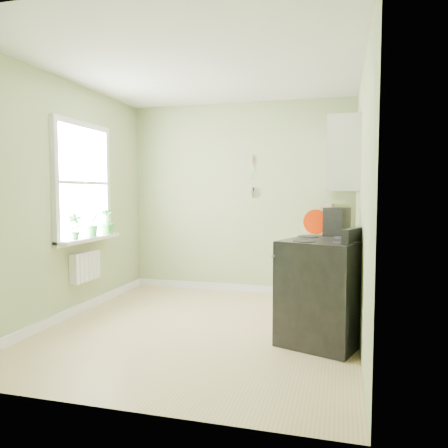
% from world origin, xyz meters
% --- Properties ---
extents(floor, '(3.20, 3.60, 0.02)m').
position_xyz_m(floor, '(0.00, 0.00, -0.01)').
color(floor, tan).
rests_on(floor, ground).
extents(ceiling, '(3.20, 3.60, 0.02)m').
position_xyz_m(ceiling, '(0.00, 0.00, 2.71)').
color(ceiling, white).
rests_on(ceiling, wall_back).
extents(wall_back, '(3.20, 0.02, 2.70)m').
position_xyz_m(wall_back, '(0.00, 1.81, 1.35)').
color(wall_back, '#A4B47A').
rests_on(wall_back, floor).
extents(wall_left, '(0.02, 3.60, 2.70)m').
position_xyz_m(wall_left, '(-1.61, 0.00, 1.35)').
color(wall_left, '#A4B47A').
rests_on(wall_left, floor).
extents(wall_right, '(0.02, 3.60, 2.70)m').
position_xyz_m(wall_right, '(1.61, 0.00, 1.35)').
color(wall_right, '#A4B47A').
rests_on(wall_right, floor).
extents(base_cabinets, '(0.60, 1.60, 0.87)m').
position_xyz_m(base_cabinets, '(1.30, 1.00, 0.43)').
color(base_cabinets, white).
rests_on(base_cabinets, floor).
extents(countertop, '(0.64, 1.60, 0.04)m').
position_xyz_m(countertop, '(1.29, 1.00, 0.89)').
color(countertop, beige).
rests_on(countertop, base_cabinets).
extents(upper_cabinets, '(0.35, 1.40, 0.80)m').
position_xyz_m(upper_cabinets, '(1.43, 1.10, 1.85)').
color(upper_cabinets, white).
rests_on(upper_cabinets, wall_right).
extents(window, '(0.06, 1.14, 1.44)m').
position_xyz_m(window, '(-1.58, 0.30, 1.55)').
color(window, white).
rests_on(window, wall_left).
extents(window_sill, '(0.18, 1.14, 0.04)m').
position_xyz_m(window_sill, '(-1.51, 0.30, 0.88)').
color(window_sill, white).
rests_on(window_sill, wall_left).
extents(radiator, '(0.12, 0.50, 0.35)m').
position_xyz_m(radiator, '(-1.54, 0.25, 0.55)').
color(radiator, white).
rests_on(radiator, wall_left).
extents(wall_utensils, '(0.02, 0.14, 0.58)m').
position_xyz_m(wall_utensils, '(0.20, 1.78, 1.56)').
color(wall_utensils, beige).
rests_on(wall_utensils, wall_back).
extents(stove, '(0.95, 1.00, 1.12)m').
position_xyz_m(stove, '(1.28, -0.08, 0.50)').
color(stove, black).
rests_on(stove, floor).
extents(stand_mixer, '(0.23, 0.36, 0.41)m').
position_xyz_m(stand_mixer, '(1.23, 1.74, 1.09)').
color(stand_mixer, '#B2B2B7').
rests_on(stand_mixer, countertop).
extents(kettle, '(0.17, 0.10, 0.17)m').
position_xyz_m(kettle, '(1.05, 1.72, 0.99)').
color(kettle, silver).
rests_on(kettle, countertop).
extents(coffee_maker, '(0.28, 0.29, 0.37)m').
position_xyz_m(coffee_maker, '(1.37, 0.30, 1.09)').
color(coffee_maker, black).
rests_on(coffee_maker, countertop).
extents(red_tray, '(0.32, 0.09, 0.31)m').
position_xyz_m(red_tray, '(1.10, 1.28, 1.07)').
color(red_tray, '#A62100').
rests_on(red_tray, countertop).
extents(jar, '(0.07, 0.07, 0.08)m').
position_xyz_m(jar, '(1.05, 0.30, 0.95)').
color(jar, tan).
rests_on(jar, countertop).
extents(plant_a, '(0.20, 0.18, 0.31)m').
position_xyz_m(plant_a, '(-1.50, -0.00, 1.05)').
color(plant_a, '#2A7C2A').
rests_on(plant_a, window_sill).
extents(plant_b, '(0.16, 0.19, 0.31)m').
position_xyz_m(plant_b, '(-1.50, 0.38, 1.05)').
color(plant_b, '#2A7C2A').
rests_on(plant_b, window_sill).
extents(plant_c, '(0.26, 0.26, 0.33)m').
position_xyz_m(plant_c, '(-1.50, 0.71, 1.06)').
color(plant_c, '#2A7C2A').
rests_on(plant_c, window_sill).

